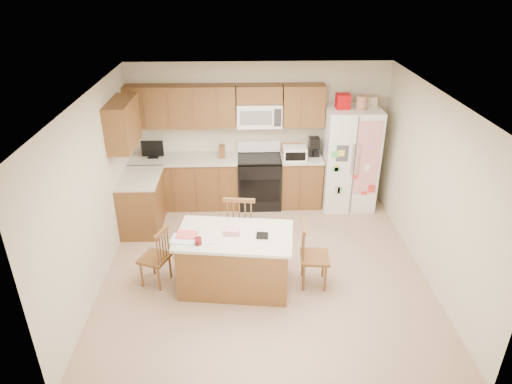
{
  "coord_description": "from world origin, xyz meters",
  "views": [
    {
      "loc": [
        -0.29,
        -5.45,
        3.95
      ],
      "look_at": [
        -0.11,
        0.35,
        1.03
      ],
      "focal_mm": 32.0,
      "sensor_mm": 36.0,
      "label": 1
    }
  ],
  "objects_px": {
    "refrigerator": "(349,157)",
    "windsor_chair_back": "(241,228)",
    "island": "(235,260)",
    "windsor_chair_left": "(156,258)",
    "windsor_chair_right": "(313,257)",
    "stove": "(259,180)"
  },
  "relations": [
    {
      "from": "refrigerator",
      "to": "windsor_chair_back",
      "type": "xyz_separation_m",
      "value": [
        -1.9,
        -1.64,
        -0.41
      ]
    },
    {
      "from": "stove",
      "to": "windsor_chair_back",
      "type": "height_order",
      "value": "stove"
    },
    {
      "from": "refrigerator",
      "to": "windsor_chair_right",
      "type": "height_order",
      "value": "refrigerator"
    },
    {
      "from": "refrigerator",
      "to": "windsor_chair_left",
      "type": "bearing_deg",
      "value": -144.06
    },
    {
      "from": "stove",
      "to": "windsor_chair_right",
      "type": "xyz_separation_m",
      "value": [
        0.63,
        -2.35,
        -0.03
      ]
    },
    {
      "from": "windsor_chair_left",
      "to": "windsor_chair_back",
      "type": "bearing_deg",
      "value": 26.59
    },
    {
      "from": "stove",
      "to": "windsor_chair_back",
      "type": "bearing_deg",
      "value": -101.06
    },
    {
      "from": "windsor_chair_back",
      "to": "stove",
      "type": "bearing_deg",
      "value": 78.94
    },
    {
      "from": "island",
      "to": "windsor_chair_back",
      "type": "bearing_deg",
      "value": 83.11
    },
    {
      "from": "refrigerator",
      "to": "island",
      "type": "bearing_deg",
      "value": -130.73
    },
    {
      "from": "windsor_chair_left",
      "to": "windsor_chair_right",
      "type": "distance_m",
      "value": 2.11
    },
    {
      "from": "windsor_chair_back",
      "to": "refrigerator",
      "type": "bearing_deg",
      "value": 40.69
    },
    {
      "from": "windsor_chair_right",
      "to": "windsor_chair_left",
      "type": "bearing_deg",
      "value": 177.83
    },
    {
      "from": "windsor_chair_left",
      "to": "windsor_chair_back",
      "type": "distance_m",
      "value": 1.28
    },
    {
      "from": "windsor_chair_back",
      "to": "windsor_chair_right",
      "type": "distance_m",
      "value": 1.16
    },
    {
      "from": "island",
      "to": "windsor_chair_right",
      "type": "relative_size",
      "value": 1.72
    },
    {
      "from": "refrigerator",
      "to": "windsor_chair_back",
      "type": "bearing_deg",
      "value": -139.31
    },
    {
      "from": "windsor_chair_back",
      "to": "windsor_chair_right",
      "type": "xyz_separation_m",
      "value": [
        0.96,
        -0.65,
        -0.07
      ]
    },
    {
      "from": "refrigerator",
      "to": "stove",
      "type": "bearing_deg",
      "value": 177.7
    },
    {
      "from": "island",
      "to": "stove",
      "type": "bearing_deg",
      "value": 80.1
    },
    {
      "from": "stove",
      "to": "refrigerator",
      "type": "relative_size",
      "value": 0.55
    },
    {
      "from": "windsor_chair_back",
      "to": "windsor_chair_left",
      "type": "bearing_deg",
      "value": -153.41
    }
  ]
}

